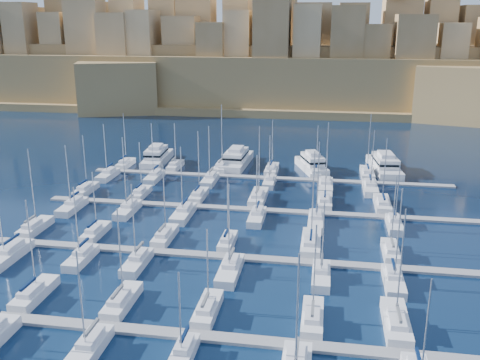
% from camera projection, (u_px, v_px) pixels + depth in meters
% --- Properties ---
extents(ground, '(600.00, 600.00, 0.00)m').
position_uv_depth(ground, '(246.00, 230.00, 94.56)').
color(ground, black).
rests_on(ground, ground).
extents(pontoon_near, '(84.00, 2.00, 0.40)m').
position_uv_depth(pontoon_near, '(202.00, 336.00, 62.38)').
color(pontoon_near, slate).
rests_on(pontoon_near, ground).
extents(pontoon_mid_near, '(84.00, 2.00, 0.40)m').
position_uv_depth(pontoon_mid_near, '(234.00, 257.00, 83.17)').
color(pontoon_mid_near, slate).
rests_on(pontoon_mid_near, ground).
extents(pontoon_mid_far, '(84.00, 2.00, 0.40)m').
position_uv_depth(pontoon_mid_far, '(254.00, 209.00, 103.96)').
color(pontoon_mid_far, slate).
rests_on(pontoon_mid_far, ground).
extents(pontoon_far, '(84.00, 2.00, 0.40)m').
position_uv_depth(pontoon_far, '(267.00, 178.00, 124.74)').
color(pontoon_far, slate).
rests_on(pontoon_far, ground).
extents(sailboat_1, '(2.66, 8.86, 13.98)m').
position_uv_depth(sailboat_1, '(34.00, 294.00, 70.99)').
color(sailboat_1, silver).
rests_on(sailboat_1, ground).
extents(sailboat_2, '(2.66, 8.86, 13.56)m').
position_uv_depth(sailboat_2, '(122.00, 301.00, 69.09)').
color(sailboat_2, silver).
rests_on(sailboat_2, ground).
extents(sailboat_3, '(2.54, 8.47, 11.68)m').
position_uv_depth(sailboat_3, '(208.00, 309.00, 67.14)').
color(sailboat_3, silver).
rests_on(sailboat_3, ground).
extents(sailboat_4, '(2.60, 8.66, 13.03)m').
position_uv_depth(sailboat_4, '(312.00, 318.00, 65.19)').
color(sailboat_4, silver).
rests_on(sailboat_4, ground).
extents(sailboat_5, '(2.95, 9.84, 15.34)m').
position_uv_depth(sailboat_5, '(396.00, 322.00, 64.19)').
color(sailboat_5, silver).
rests_on(sailboat_5, ground).
extents(sailboat_8, '(2.66, 8.88, 13.15)m').
position_uv_depth(sailboat_8, '(88.00, 349.00, 58.99)').
color(sailboat_8, silver).
rests_on(sailboat_8, ground).
extents(sailboat_9, '(2.24, 7.46, 11.15)m').
position_uv_depth(sailboat_9, '(183.00, 355.00, 58.02)').
color(sailboat_9, silver).
rests_on(sailboat_9, ground).
extents(sailboat_12, '(2.63, 8.77, 15.02)m').
position_uv_depth(sailboat_12, '(35.00, 227.00, 93.65)').
color(sailboat_12, silver).
rests_on(sailboat_12, ground).
extents(sailboat_13, '(2.41, 8.03, 11.60)m').
position_uv_depth(sailboat_13, '(96.00, 232.00, 91.54)').
color(sailboat_13, silver).
rests_on(sailboat_13, ground).
extents(sailboat_14, '(2.56, 8.53, 13.38)m').
position_uv_depth(sailboat_14, '(165.00, 236.00, 89.86)').
color(sailboat_14, silver).
rests_on(sailboat_14, ground).
extents(sailboat_15, '(2.23, 7.42, 12.00)m').
position_uv_depth(sailboat_15, '(227.00, 242.00, 87.68)').
color(sailboat_15, silver).
rests_on(sailboat_15, ground).
extents(sailboat_16, '(3.10, 10.34, 16.34)m').
position_uv_depth(sailboat_16, '(311.00, 243.00, 86.90)').
color(sailboat_16, silver).
rests_on(sailboat_16, ground).
extents(sailboat_17, '(2.45, 8.15, 13.20)m').
position_uv_depth(sailboat_17, '(391.00, 251.00, 83.96)').
color(sailboat_17, silver).
rests_on(sailboat_17, ground).
extents(sailboat_18, '(3.25, 10.83, 15.88)m').
position_uv_depth(sailboat_18, '(7.00, 255.00, 82.42)').
color(sailboat_18, silver).
rests_on(sailboat_18, ground).
extents(sailboat_19, '(2.49, 8.28, 12.47)m').
position_uv_depth(sailboat_19, '(81.00, 257.00, 81.82)').
color(sailboat_19, silver).
rests_on(sailboat_19, ground).
extents(sailboat_20, '(2.58, 8.59, 13.45)m').
position_uv_depth(sailboat_20, '(137.00, 262.00, 80.27)').
color(sailboat_20, silver).
rests_on(sailboat_20, ground).
extents(sailboat_21, '(2.86, 9.53, 14.34)m').
position_uv_depth(sailboat_21, '(230.00, 270.00, 77.62)').
color(sailboat_21, silver).
rests_on(sailboat_21, ground).
extents(sailboat_22, '(2.55, 8.49, 12.34)m').
position_uv_depth(sailboat_22, '(321.00, 275.00, 76.07)').
color(sailboat_22, silver).
rests_on(sailboat_22, ground).
extents(sailboat_23, '(2.63, 8.75, 14.75)m').
position_uv_depth(sailboat_23, '(394.00, 281.00, 74.39)').
color(sailboat_23, silver).
rests_on(sailboat_23, ground).
extents(sailboat_24, '(2.54, 8.47, 12.78)m').
position_uv_depth(sailboat_24, '(86.00, 190.00, 114.39)').
color(sailboat_24, silver).
rests_on(sailboat_24, ground).
extents(sailboat_25, '(2.36, 7.86, 11.81)m').
position_uv_depth(sailboat_25, '(141.00, 193.00, 112.18)').
color(sailboat_25, silver).
rests_on(sailboat_25, ground).
extents(sailboat_26, '(2.54, 8.47, 14.49)m').
position_uv_depth(sailboat_26, '(199.00, 195.00, 110.54)').
color(sailboat_26, silver).
rests_on(sailboat_26, ground).
extents(sailboat_27, '(3.08, 10.27, 15.67)m').
position_uv_depth(sailboat_27, '(258.00, 197.00, 109.45)').
color(sailboat_27, silver).
rests_on(sailboat_27, ground).
extents(sailboat_28, '(2.84, 9.46, 13.39)m').
position_uv_depth(sailboat_28, '(325.00, 201.00, 106.99)').
color(sailboat_28, silver).
rests_on(sailboat_28, ground).
extents(sailboat_29, '(2.94, 9.79, 14.22)m').
position_uv_depth(sailboat_29, '(382.00, 204.00, 105.39)').
color(sailboat_29, silver).
rests_on(sailboat_29, ground).
extents(sailboat_30, '(2.75, 9.17, 13.43)m').
position_uv_depth(sailboat_30, '(72.00, 206.00, 104.06)').
color(sailboat_30, silver).
rests_on(sailboat_30, ground).
extents(sailboat_31, '(2.70, 9.00, 15.30)m').
position_uv_depth(sailboat_31, '(128.00, 209.00, 102.37)').
color(sailboat_31, silver).
rests_on(sailboat_31, ground).
extents(sailboat_32, '(2.91, 9.71, 14.01)m').
position_uv_depth(sailboat_32, '(183.00, 213.00, 100.32)').
color(sailboat_32, silver).
rests_on(sailboat_32, ground).
extents(sailboat_33, '(2.62, 8.73, 12.93)m').
position_uv_depth(sailboat_33, '(257.00, 217.00, 98.63)').
color(sailboat_33, silver).
rests_on(sailboat_33, ground).
extents(sailboat_34, '(2.88, 9.59, 15.85)m').
position_uv_depth(sailboat_34, '(316.00, 221.00, 96.53)').
color(sailboat_34, silver).
rests_on(sailboat_34, ground).
extents(sailboat_35, '(2.49, 8.28, 12.14)m').
position_uv_depth(sailboat_35, '(394.00, 224.00, 95.01)').
color(sailboat_35, silver).
rests_on(sailboat_35, ground).
extents(sailboat_36, '(2.46, 8.18, 13.73)m').
position_uv_depth(sailboat_36, '(126.00, 164.00, 134.97)').
color(sailboat_36, silver).
rests_on(sailboat_36, ground).
extents(sailboat_37, '(2.48, 8.27, 11.63)m').
position_uv_depth(sailboat_37, '(175.00, 166.00, 133.00)').
color(sailboat_37, silver).
rests_on(sailboat_37, ground).
extents(sailboat_38, '(2.91, 9.70, 16.40)m').
position_uv_depth(sailboat_38, '(222.00, 167.00, 131.84)').
color(sailboat_38, silver).
rests_on(sailboat_38, ground).
extents(sailboat_39, '(2.79, 9.31, 13.14)m').
position_uv_depth(sailboat_39, '(272.00, 169.00, 129.73)').
color(sailboat_39, silver).
rests_on(sailboat_39, ground).
extents(sailboat_40, '(2.53, 8.45, 12.16)m').
position_uv_depth(sailboat_40, '(316.00, 172.00, 127.67)').
color(sailboat_40, silver).
rests_on(sailboat_40, ground).
extents(sailboat_41, '(3.01, 10.03, 15.03)m').
position_uv_depth(sailboat_41, '(367.00, 173.00, 126.53)').
color(sailboat_41, silver).
rests_on(sailboat_41, ground).
extents(sailboat_42, '(2.71, 9.02, 13.12)m').
position_uv_depth(sailboat_42, '(108.00, 175.00, 125.21)').
color(sailboat_42, silver).
rests_on(sailboat_42, ground).
extents(sailboat_43, '(2.65, 8.84, 13.68)m').
position_uv_depth(sailboat_43, '(154.00, 177.00, 123.53)').
color(sailboat_43, silver).
rests_on(sailboat_43, ground).
extents(sailboat_44, '(2.70, 9.01, 13.55)m').
position_uv_depth(sailboat_44, '(210.00, 180.00, 121.40)').
color(sailboat_44, silver).
rests_on(sailboat_44, ground).
extents(sailboat_45, '(2.40, 8.01, 11.78)m').
position_uv_depth(sailboat_45, '(269.00, 182.00, 119.78)').
color(sailboat_45, silver).
rests_on(sailboat_45, ground).
extents(sailboat_46, '(3.02, 10.07, 15.21)m').
position_uv_depth(sailboat_46, '(326.00, 186.00, 116.87)').
color(sailboat_46, silver).
rests_on(sailboat_46, ground).
extents(sailboat_47, '(2.95, 9.84, 13.87)m').
position_uv_depth(sailboat_47, '(370.00, 188.00, 115.50)').
color(sailboat_47, silver).
rests_on(sailboat_47, ground).
extents(motor_yacht_a, '(5.95, 16.72, 5.25)m').
position_uv_depth(motor_yacht_a, '(157.00, 157.00, 137.78)').
color(motor_yacht_a, silver).
rests_on(motor_yacht_a, ground).
extents(motor_yacht_b, '(6.11, 18.14, 5.25)m').
position_uv_depth(motor_yacht_b, '(237.00, 159.00, 135.24)').
color(motor_yacht_b, silver).
rests_on(motor_yacht_b, ground).
extents(motor_yacht_c, '(9.03, 15.42, 5.25)m').
position_uv_depth(motor_yacht_c, '(312.00, 164.00, 130.87)').
color(motor_yacht_c, silver).
rests_on(motor_yacht_c, ground).
extents(motor_yacht_d, '(7.62, 19.33, 5.25)m').
position_uv_depth(motor_yacht_d, '(385.00, 165.00, 129.98)').
color(motor_yacht_d, silver).
rests_on(motor_yacht_d, ground).
extents(fortified_city, '(460.00, 108.95, 59.52)m').
position_uv_depth(fortified_city, '(299.00, 69.00, 237.05)').
color(fortified_city, brown).
rests_on(fortified_city, ground).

